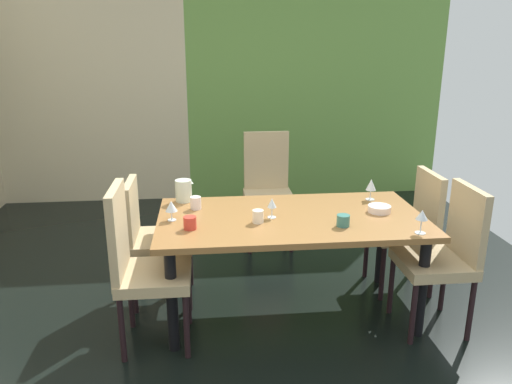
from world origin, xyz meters
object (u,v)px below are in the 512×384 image
chair_head_far (268,184)px  wine_glass_east (422,216)px  wine_glass_south (171,207)px  cup_center (258,216)px  chair_right_near (446,251)px  chair_left_far (151,233)px  cup_north (343,221)px  dining_table (291,227)px  wine_glass_right (371,185)px  pitcher_front (184,190)px  cup_near_shelf (190,223)px  wine_glass_left (272,204)px  serving_bowl_rear (379,209)px  cup_corner (196,203)px  chair_right_far (411,223)px  chair_left_near (139,261)px

chair_head_far → wine_glass_east: size_ratio=6.92×
wine_glass_south → cup_center: bearing=-10.0°
wine_glass_east → wine_glass_south: (-1.53, 0.38, -0.02)m
chair_right_near → chair_left_far: bearing=73.9°
chair_left_far → cup_north: size_ratio=10.99×
dining_table → wine_glass_right: size_ratio=11.31×
chair_right_near → pitcher_front: bearing=68.4°
wine_glass_right → cup_near_shelf: (-1.31, -0.46, -0.07)m
chair_right_near → cup_north: 0.72m
dining_table → wine_glass_east: bearing=-27.7°
wine_glass_left → cup_north: (0.43, -0.20, -0.06)m
chair_left_far → serving_bowl_rear: (1.59, -0.26, 0.22)m
wine_glass_south → cup_center: size_ratio=1.58×
chair_left_far → wine_glass_left: bearing=70.4°
chair_left_far → wine_glass_south: chair_left_far is taller
wine_glass_south → cup_corner: size_ratio=1.51×
wine_glass_south → pitcher_front: size_ratio=0.82×
cup_corner → pitcher_front: 0.21m
wine_glass_left → chair_left_far: bearing=160.4°
chair_head_far → pitcher_front: bearing=51.0°
cup_near_shelf → chair_right_far: bearing=15.4°
chair_right_far → wine_glass_left: 1.18m
cup_corner → wine_glass_south: bearing=-125.8°
chair_left_far → wine_glass_south: bearing=32.0°
chair_right_near → wine_glass_south: bearing=81.1°
dining_table → pitcher_front: size_ratio=10.98×
wine_glass_right → serving_bowl_rear: size_ratio=1.01×
chair_right_far → wine_glass_south: (-1.76, -0.28, 0.29)m
chair_right_near → wine_glass_right: bearing=30.2°
wine_glass_left → cup_corner: wine_glass_left is taller
dining_table → cup_corner: bearing=161.7°
dining_table → chair_left_near: chair_left_near is taller
chair_right_near → chair_left_near: size_ratio=0.94×
chair_head_far → chair_left_far: bearing=46.3°
chair_right_far → chair_left_far: bearing=90.0°
wine_glass_east → pitcher_front: pitcher_front is taller
wine_glass_south → serving_bowl_rear: (1.41, 0.02, -0.07)m
serving_bowl_rear → cup_corner: size_ratio=1.75×
chair_head_far → wine_glass_left: size_ratio=7.77×
wine_glass_south → cup_north: wine_glass_south is taller
chair_right_far → serving_bowl_rear: 0.49m
cup_corner → cup_north: bearing=-24.8°
chair_left_near → chair_head_far: bearing=148.0°
chair_left_far → cup_center: 0.86m
chair_right_far → wine_glass_left: (-1.10, -0.30, 0.29)m
dining_table → cup_near_shelf: bearing=-165.7°
dining_table → serving_bowl_rear: size_ratio=11.45×
wine_glass_east → cup_near_shelf: bearing=171.3°
wine_glass_right → chair_head_far: bearing=122.5°
chair_left_near → cup_near_shelf: bearing=109.5°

